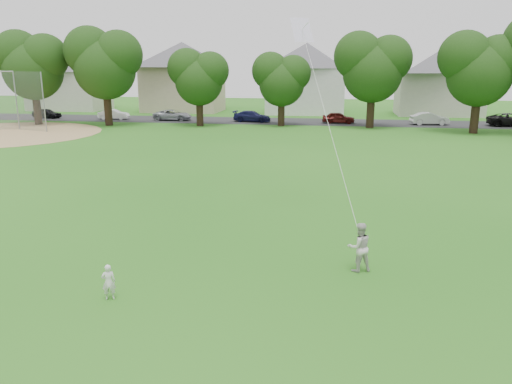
# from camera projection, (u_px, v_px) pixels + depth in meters

# --- Properties ---
(ground) EXTENTS (160.00, 160.00, 0.00)m
(ground) POSITION_uv_depth(u_px,v_px,m) (193.00, 289.00, 13.59)
(ground) COLOR #205E15
(ground) RESTS_ON ground
(street) EXTENTS (90.00, 7.00, 0.01)m
(street) POSITION_uv_depth(u_px,v_px,m) (300.00, 122.00, 53.80)
(street) COLOR #2D2D30
(street) RESTS_ON ground
(toddler) EXTENTS (0.42, 0.35, 0.97)m
(toddler) POSITION_uv_depth(u_px,v_px,m) (109.00, 282.00, 12.91)
(toddler) COLOR silver
(toddler) RESTS_ON ground
(older_boy) EXTENTS (0.88, 0.79, 1.49)m
(older_boy) POSITION_uv_depth(u_px,v_px,m) (359.00, 247.00, 14.65)
(older_boy) COLOR beige
(older_boy) RESTS_ON ground
(kite) EXTENTS (1.71, 3.68, 9.17)m
(kite) POSITION_uv_depth(u_px,v_px,m) (327.00, 118.00, 17.02)
(kite) COLOR silver
(kite) RESTS_ON ground
(tree_row) EXTENTS (81.63, 9.37, 10.69)m
(tree_row) POSITION_uv_depth(u_px,v_px,m) (337.00, 61.00, 45.86)
(tree_row) COLOR black
(tree_row) RESTS_ON ground
(parked_cars) EXTENTS (54.02, 2.13, 1.28)m
(parked_cars) POSITION_uv_depth(u_px,v_px,m) (293.00, 117.00, 52.79)
(parked_cars) COLOR black
(parked_cars) RESTS_ON ground
(house_row) EXTENTS (77.75, 14.05, 10.35)m
(house_row) POSITION_uv_depth(u_px,v_px,m) (304.00, 71.00, 62.15)
(house_row) COLOR beige
(house_row) RESTS_ON ground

